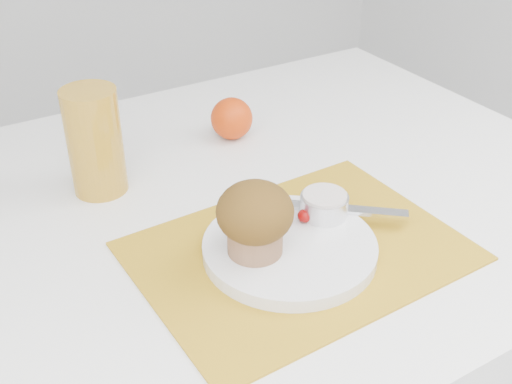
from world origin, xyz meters
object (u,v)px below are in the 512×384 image
plate (290,248)px  orange (232,118)px  juice_glass (95,142)px  muffin (255,218)px

plate → orange: 0.33m
juice_glass → muffin: juice_glass is taller
juice_glass → muffin: 0.28m
orange → juice_glass: 0.25m
orange → juice_glass: bearing=-169.6°
orange → muffin: size_ratio=0.75×
plate → muffin: 0.07m
orange → juice_glass: (-0.24, -0.04, 0.04)m
juice_glass → muffin: size_ratio=1.67×
plate → muffin: size_ratio=2.34×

